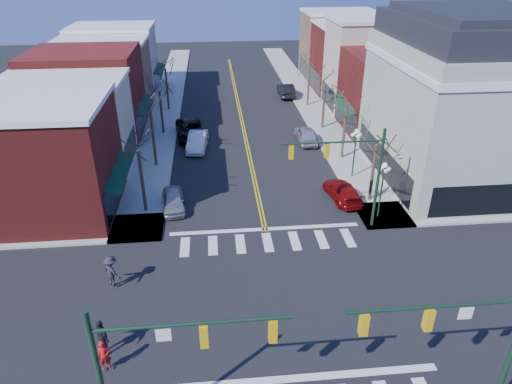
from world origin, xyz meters
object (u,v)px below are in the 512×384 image
object	(u,v)px
car_left_mid	(197,141)
pedestrian_red_a	(104,356)
lamppost_corner	(383,181)
car_right_mid	(306,134)
pedestrian_dark_a	(101,336)
car_left_far	(191,130)
car_left_near	(173,200)
pedestrian_dark_b	(112,271)
victorian_corner	(466,100)
car_right_far	(286,90)
car_right_near	(342,191)
lamppost_midblock	(355,145)

from	to	relation	value
car_left_mid	pedestrian_red_a	bearing A→B (deg)	-92.51
lamppost_corner	car_right_mid	bearing A→B (deg)	98.85
pedestrian_dark_a	car_right_mid	bearing A→B (deg)	108.09
car_left_far	car_right_mid	world-z (taller)	car_left_far
pedestrian_dark_a	car_left_far	bearing A→B (deg)	131.12
car_left_near	pedestrian_dark_b	world-z (taller)	pedestrian_dark_b
victorian_corner	car_right_far	xyz separation A→B (m)	(-10.10, 24.74, -5.82)
car_right_near	pedestrian_red_a	size ratio (longest dim) A/B	2.89
lamppost_corner	pedestrian_dark_b	size ratio (longest dim) A/B	2.25
victorian_corner	pedestrian_dark_b	distance (m)	28.89
car_left_near	pedestrian_dark_a	bearing A→B (deg)	-106.85
lamppost_corner	car_left_mid	distance (m)	19.30
car_right_near	pedestrian_red_a	bearing A→B (deg)	37.40
lamppost_corner	car_right_far	world-z (taller)	lamppost_corner
lamppost_corner	car_left_mid	size ratio (longest dim) A/B	0.91
car_left_near	car_left_far	world-z (taller)	car_left_far
lamppost_midblock	car_right_near	bearing A→B (deg)	-117.18
lamppost_midblock	pedestrian_red_a	xyz separation A→B (m)	(-16.76, -18.32, -2.01)
victorian_corner	lamppost_corner	xyz separation A→B (m)	(-8.30, -6.00, -3.70)
lamppost_midblock	car_left_mid	size ratio (longest dim) A/B	0.91
car_right_mid	pedestrian_dark_b	bearing A→B (deg)	54.26
victorian_corner	car_right_near	world-z (taller)	victorian_corner
car_left_near	pedestrian_dark_b	distance (m)	9.12
lamppost_corner	pedestrian_dark_b	world-z (taller)	lamppost_corner
car_left_far	car_right_far	distance (m)	18.02
victorian_corner	car_left_far	size ratio (longest dim) A/B	2.36
car_left_far	car_right_mid	size ratio (longest dim) A/B	1.31
car_right_near	car_right_far	xyz separation A→B (m)	(0.00, 27.75, 0.17)
victorian_corner	pedestrian_dark_a	distance (m)	30.90
victorian_corner	car_left_mid	xyz separation A→B (m)	(-21.30, 8.09, -5.87)
car_left_mid	car_right_mid	xyz separation A→B (m)	(10.69, 0.76, 0.00)
car_left_mid	car_right_far	world-z (taller)	car_right_far
car_left_near	pedestrian_dark_b	xyz separation A→B (m)	(-2.85, -8.65, 0.44)
lamppost_corner	car_right_near	distance (m)	4.18
lamppost_corner	car_left_mid	bearing A→B (deg)	132.69
car_left_near	car_right_near	xyz separation A→B (m)	(12.80, 0.20, -0.00)
car_left_far	pedestrian_dark_a	xyz separation A→B (m)	(-3.38, -27.95, 0.25)
car_left_far	pedestrian_red_a	world-z (taller)	pedestrian_red_a
car_left_near	car_right_mid	size ratio (longest dim) A/B	0.85
lamppost_corner	car_left_near	bearing A→B (deg)	169.17
car_left_near	car_right_near	distance (m)	12.80
car_right_far	car_right_mid	bearing A→B (deg)	87.95
car_right_mid	pedestrian_dark_a	bearing A→B (deg)	60.50
pedestrian_dark_b	car_left_near	bearing A→B (deg)	-67.18
car_right_far	pedestrian_red_a	size ratio (longest dim) A/B	3.18
car_left_mid	car_left_far	distance (m)	3.17
victorian_corner	car_left_mid	distance (m)	23.53
lamppost_midblock	car_left_far	distance (m)	17.49
pedestrian_dark_a	pedestrian_dark_b	distance (m)	4.91
car_left_near	car_right_near	world-z (taller)	same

